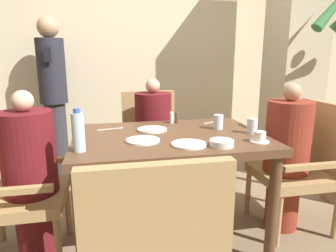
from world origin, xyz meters
name	(u,v)px	position (x,y,z in m)	size (l,w,h in m)	color
ground_plane	(169,239)	(0.00, 0.00, 0.00)	(16.00, 16.00, 0.00)	#7A664C
wall_back	(138,46)	(0.00, 1.86, 1.40)	(8.00, 0.06, 2.80)	beige
pillar_stone	(295,49)	(1.59, 1.07, 1.35)	(0.48, 0.48, 2.70)	#BCAD8E
dining_table	(169,150)	(0.00, 0.00, 0.67)	(1.24, 0.88, 0.77)	brown
chair_left_side	(6,185)	(-1.02, 0.00, 0.51)	(0.52, 0.52, 0.95)	#A88451
diner_in_left_chair	(31,176)	(-0.88, 0.00, 0.56)	(0.32, 0.32, 1.09)	#5B1419
chair_far_side	(151,139)	(0.00, 0.84, 0.51)	(0.52, 0.52, 0.95)	#A88451
diner_in_far_chair	(153,138)	(0.00, 0.70, 0.56)	(0.32, 0.32, 1.09)	#5B1419
chair_right_side	(303,162)	(1.02, 0.00, 0.51)	(0.52, 0.52, 0.95)	#A88451
diner_in_right_chair	(286,156)	(0.88, 0.00, 0.56)	(0.32, 0.32, 1.10)	maroon
standing_host	(54,92)	(-0.95, 1.51, 0.90)	(0.29, 0.32, 1.68)	#2D2D33
plate_main_left	(143,140)	(-0.19, -0.12, 0.78)	(0.21, 0.21, 0.01)	white
plate_main_right	(152,129)	(-0.09, 0.15, 0.78)	(0.21, 0.21, 0.01)	white
plate_dessert_center	(189,144)	(0.06, -0.25, 0.78)	(0.21, 0.21, 0.01)	white
teacup_with_saucer	(260,138)	(0.50, -0.27, 0.80)	(0.12, 0.12, 0.07)	white
bowl_small	(222,143)	(0.24, -0.31, 0.79)	(0.14, 0.14, 0.04)	white
water_bottle	(78,132)	(-0.55, -0.24, 0.88)	(0.07, 0.07, 0.24)	silver
glass_tall_near	(218,122)	(0.37, 0.09, 0.82)	(0.07, 0.07, 0.10)	silver
glass_tall_mid	(252,126)	(0.55, -0.08, 0.82)	(0.07, 0.07, 0.10)	silver
salt_shaker	(172,118)	(0.09, 0.35, 0.82)	(0.03, 0.03, 0.09)	white
pepper_shaker	(177,118)	(0.13, 0.35, 0.82)	(0.03, 0.03, 0.08)	#4C3D2D
fork_beside_plate	(113,129)	(-0.36, 0.24, 0.78)	(0.18, 0.07, 0.00)	silver
knife_beside_plate	(214,122)	(0.43, 0.32, 0.78)	(0.18, 0.10, 0.00)	silver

